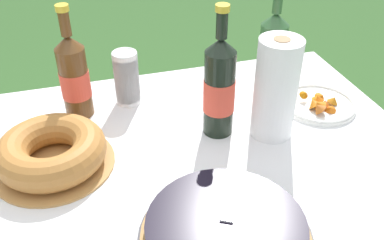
{
  "coord_description": "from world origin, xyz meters",
  "views": [
    {
      "loc": [
        -0.11,
        -0.76,
        1.4
      ],
      "look_at": [
        0.14,
        0.1,
        0.78
      ],
      "focal_mm": 40.0,
      "sensor_mm": 36.0,
      "label": 1
    }
  ],
  "objects_px": {
    "serving_knife": "(224,233)",
    "paper_towel_roll": "(276,89)",
    "berry_tart": "(225,233)",
    "cup_stack": "(127,78)",
    "juice_bottle_red": "(219,88)",
    "bundt_cake": "(52,152)",
    "cider_bottle_green": "(272,49)",
    "cider_bottle_amber": "(74,77)",
    "snack_plate_right": "(319,104)"
  },
  "relations": [
    {
      "from": "serving_knife",
      "to": "paper_towel_roll",
      "type": "xyz_separation_m",
      "value": [
        0.26,
        0.34,
        0.07
      ]
    },
    {
      "from": "berry_tart",
      "to": "cup_stack",
      "type": "xyz_separation_m",
      "value": [
        -0.1,
        0.57,
        0.05
      ]
    },
    {
      "from": "juice_bottle_red",
      "to": "paper_towel_roll",
      "type": "height_order",
      "value": "juice_bottle_red"
    },
    {
      "from": "cup_stack",
      "to": "juice_bottle_red",
      "type": "distance_m",
      "value": 0.3
    },
    {
      "from": "serving_knife",
      "to": "paper_towel_roll",
      "type": "distance_m",
      "value": 0.43
    },
    {
      "from": "bundt_cake",
      "to": "cup_stack",
      "type": "bearing_deg",
      "value": 47.07
    },
    {
      "from": "serving_knife",
      "to": "cider_bottle_green",
      "type": "xyz_separation_m",
      "value": [
        0.37,
        0.59,
        0.05
      ]
    },
    {
      "from": "cup_stack",
      "to": "juice_bottle_red",
      "type": "height_order",
      "value": "juice_bottle_red"
    },
    {
      "from": "cider_bottle_amber",
      "to": "cup_stack",
      "type": "bearing_deg",
      "value": 8.82
    },
    {
      "from": "serving_knife",
      "to": "cider_bottle_green",
      "type": "bearing_deg",
      "value": -3.14
    },
    {
      "from": "berry_tart",
      "to": "serving_knife",
      "type": "height_order",
      "value": "serving_knife"
    },
    {
      "from": "cup_stack",
      "to": "cider_bottle_green",
      "type": "height_order",
      "value": "cider_bottle_green"
    },
    {
      "from": "juice_bottle_red",
      "to": "snack_plate_right",
      "type": "distance_m",
      "value": 0.35
    },
    {
      "from": "serving_knife",
      "to": "bundt_cake",
      "type": "bearing_deg",
      "value": 68.71
    },
    {
      "from": "bundt_cake",
      "to": "juice_bottle_red",
      "type": "height_order",
      "value": "juice_bottle_red"
    },
    {
      "from": "snack_plate_right",
      "to": "paper_towel_roll",
      "type": "relative_size",
      "value": 0.78
    },
    {
      "from": "bundt_cake",
      "to": "cider_bottle_amber",
      "type": "bearing_deg",
      "value": 70.27
    },
    {
      "from": "berry_tart",
      "to": "cider_bottle_green",
      "type": "relative_size",
      "value": 1.1
    },
    {
      "from": "cup_stack",
      "to": "paper_towel_roll",
      "type": "relative_size",
      "value": 0.6
    },
    {
      "from": "cider_bottle_green",
      "to": "juice_bottle_red",
      "type": "xyz_separation_m",
      "value": [
        -0.24,
        -0.2,
        0.02
      ]
    },
    {
      "from": "serving_knife",
      "to": "cider_bottle_amber",
      "type": "height_order",
      "value": "cider_bottle_amber"
    },
    {
      "from": "bundt_cake",
      "to": "cider_bottle_amber",
      "type": "xyz_separation_m",
      "value": [
        0.08,
        0.21,
        0.08
      ]
    },
    {
      "from": "berry_tart",
      "to": "cider_bottle_green",
      "type": "bearing_deg",
      "value": 58.06
    },
    {
      "from": "serving_knife",
      "to": "juice_bottle_red",
      "type": "height_order",
      "value": "juice_bottle_red"
    },
    {
      "from": "snack_plate_right",
      "to": "serving_knife",
      "type": "bearing_deg",
      "value": -137.04
    },
    {
      "from": "bundt_cake",
      "to": "paper_towel_roll",
      "type": "height_order",
      "value": "paper_towel_roll"
    },
    {
      "from": "cider_bottle_amber",
      "to": "snack_plate_right",
      "type": "height_order",
      "value": "cider_bottle_amber"
    },
    {
      "from": "cup_stack",
      "to": "cider_bottle_green",
      "type": "bearing_deg",
      "value": -1.0
    },
    {
      "from": "berry_tart",
      "to": "cider_bottle_amber",
      "type": "xyz_separation_m",
      "value": [
        -0.24,
        0.55,
        0.09
      ]
    },
    {
      "from": "cider_bottle_green",
      "to": "serving_knife",
      "type": "bearing_deg",
      "value": -121.8
    },
    {
      "from": "berry_tart",
      "to": "cider_bottle_green",
      "type": "distance_m",
      "value": 0.67
    },
    {
      "from": "cider_bottle_green",
      "to": "snack_plate_right",
      "type": "height_order",
      "value": "cider_bottle_green"
    },
    {
      "from": "serving_knife",
      "to": "paper_towel_roll",
      "type": "bearing_deg",
      "value": -8.39
    },
    {
      "from": "cider_bottle_green",
      "to": "cider_bottle_amber",
      "type": "distance_m",
      "value": 0.59
    },
    {
      "from": "snack_plate_right",
      "to": "juice_bottle_red",
      "type": "bearing_deg",
      "value": -175.09
    },
    {
      "from": "juice_bottle_red",
      "to": "snack_plate_right",
      "type": "xyz_separation_m",
      "value": [
        0.32,
        0.03,
        -0.12
      ]
    },
    {
      "from": "snack_plate_right",
      "to": "paper_towel_roll",
      "type": "xyz_separation_m",
      "value": [
        -0.19,
        -0.07,
        0.12
      ]
    },
    {
      "from": "juice_bottle_red",
      "to": "berry_tart",
      "type": "bearing_deg",
      "value": -106.75
    },
    {
      "from": "cider_bottle_green",
      "to": "cider_bottle_amber",
      "type": "bearing_deg",
      "value": -178.62
    },
    {
      "from": "bundt_cake",
      "to": "paper_towel_roll",
      "type": "xyz_separation_m",
      "value": [
        0.56,
        -0.02,
        0.09
      ]
    },
    {
      "from": "cider_bottle_amber",
      "to": "snack_plate_right",
      "type": "relative_size",
      "value": 1.51
    },
    {
      "from": "cider_bottle_green",
      "to": "cup_stack",
      "type": "bearing_deg",
      "value": 179.0
    },
    {
      "from": "cider_bottle_green",
      "to": "juice_bottle_red",
      "type": "relative_size",
      "value": 0.89
    },
    {
      "from": "cider_bottle_green",
      "to": "juice_bottle_red",
      "type": "distance_m",
      "value": 0.32
    },
    {
      "from": "serving_knife",
      "to": "bundt_cake",
      "type": "relative_size",
      "value": 1.17
    },
    {
      "from": "cup_stack",
      "to": "cider_bottle_amber",
      "type": "bearing_deg",
      "value": -171.18
    },
    {
      "from": "snack_plate_right",
      "to": "paper_towel_roll",
      "type": "bearing_deg",
      "value": -158.51
    },
    {
      "from": "cider_bottle_amber",
      "to": "bundt_cake",
      "type": "bearing_deg",
      "value": -109.73
    },
    {
      "from": "juice_bottle_red",
      "to": "cider_bottle_green",
      "type": "bearing_deg",
      "value": 39.94
    },
    {
      "from": "serving_knife",
      "to": "snack_plate_right",
      "type": "xyz_separation_m",
      "value": [
        0.45,
        0.42,
        -0.05
      ]
    }
  ]
}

